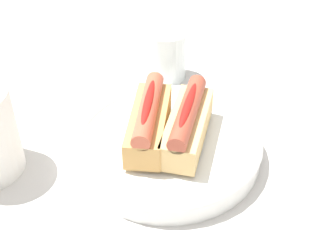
% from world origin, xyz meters
% --- Properties ---
extents(ground_plane, '(2.40, 2.40, 0.00)m').
position_xyz_m(ground_plane, '(0.00, 0.00, 0.00)').
color(ground_plane, beige).
extents(serving_bowl, '(0.27, 0.27, 0.04)m').
position_xyz_m(serving_bowl, '(0.03, -0.02, 0.02)').
color(serving_bowl, white).
rests_on(serving_bowl, ground_plane).
extents(hotdog_front, '(0.16, 0.09, 0.06)m').
position_xyz_m(hotdog_front, '(0.02, -0.05, 0.06)').
color(hotdog_front, '#DBB270').
rests_on(hotdog_front, serving_bowl).
extents(hotdog_back, '(0.16, 0.08, 0.06)m').
position_xyz_m(hotdog_back, '(0.03, 0.01, 0.06)').
color(hotdog_back, tan).
rests_on(hotdog_back, serving_bowl).
extents(water_glass, '(0.07, 0.07, 0.09)m').
position_xyz_m(water_glass, '(0.24, -0.04, 0.04)').
color(water_glass, white).
rests_on(water_glass, ground_plane).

